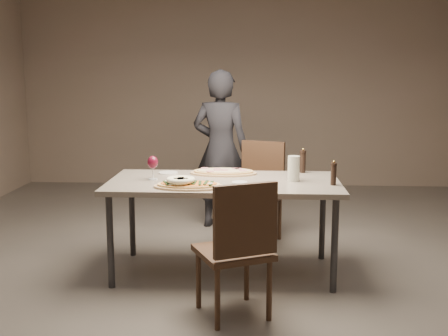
# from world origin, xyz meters

# --- Properties ---
(room) EXTENTS (7.00, 7.00, 7.00)m
(room) POSITION_xyz_m (0.00, 0.00, 1.40)
(room) COLOR #605A53
(room) RESTS_ON ground
(dining_table) EXTENTS (1.80, 0.90, 0.75)m
(dining_table) POSITION_xyz_m (0.00, 0.00, 0.69)
(dining_table) COLOR gray
(dining_table) RESTS_ON ground
(zucchini_pizza) EXTENTS (0.52, 0.29, 0.05)m
(zucchini_pizza) POSITION_xyz_m (-0.24, -0.28, 0.77)
(zucchini_pizza) COLOR tan
(zucchini_pizza) RESTS_ON dining_table
(ham_pizza) EXTENTS (0.55, 0.31, 0.04)m
(ham_pizza) POSITION_xyz_m (-0.02, 0.28, 0.77)
(ham_pizza) COLOR tan
(ham_pizza) RESTS_ON dining_table
(bread_basket) EXTENTS (0.21, 0.21, 0.08)m
(bread_basket) POSITION_xyz_m (-0.30, -0.28, 0.80)
(bread_basket) COLOR beige
(bread_basket) RESTS_ON dining_table
(oil_dish) EXTENTS (0.12, 0.12, 0.01)m
(oil_dish) POSITION_xyz_m (0.12, -0.11, 0.76)
(oil_dish) COLOR white
(oil_dish) RESTS_ON dining_table
(pepper_mill_left) EXTENTS (0.05, 0.05, 0.19)m
(pepper_mill_left) POSITION_xyz_m (0.83, -0.12, 0.84)
(pepper_mill_left) COLOR black
(pepper_mill_left) RESTS_ON dining_table
(pepper_mill_right) EXTENTS (0.05, 0.05, 0.21)m
(pepper_mill_right) POSITION_xyz_m (0.64, 0.38, 0.85)
(pepper_mill_right) COLOR black
(pepper_mill_right) RESTS_ON dining_table
(carafe) EXTENTS (0.09, 0.09, 0.20)m
(carafe) POSITION_xyz_m (0.54, 0.02, 0.85)
(carafe) COLOR silver
(carafe) RESTS_ON dining_table
(wine_glass) EXTENTS (0.08, 0.08, 0.19)m
(wine_glass) POSITION_xyz_m (-0.56, 0.01, 0.88)
(wine_glass) COLOR silver
(wine_glass) RESTS_ON dining_table
(side_plate) EXTENTS (0.16, 0.16, 0.01)m
(side_plate) POSITION_xyz_m (-0.48, 0.28, 0.76)
(side_plate) COLOR white
(side_plate) RESTS_ON dining_table
(chair_near) EXTENTS (0.58, 0.58, 0.92)m
(chair_near) POSITION_xyz_m (0.14, -0.86, 0.52)
(chair_near) COLOR #3F291A
(chair_near) RESTS_ON ground
(chair_far) EXTENTS (0.57, 0.57, 0.94)m
(chair_far) POSITION_xyz_m (0.28, 0.89, 0.52)
(chair_far) COLOR #3F291A
(chair_far) RESTS_ON ground
(diner) EXTENTS (0.66, 0.52, 1.61)m
(diner) POSITION_xyz_m (-0.11, 1.32, 0.81)
(diner) COLOR black
(diner) RESTS_ON ground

